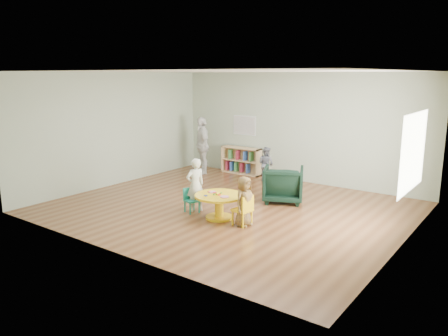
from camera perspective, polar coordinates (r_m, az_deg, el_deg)
name	(u,v)px	position (r m, az deg, el deg)	size (l,w,h in m)	color
room	(230,117)	(8.85, 0.75, 6.62)	(7.10, 7.00, 2.80)	brown
activity_table	(219,202)	(8.45, -0.64, -4.46)	(0.95, 0.95, 0.52)	yellow
kid_chair_left	(191,199)	(8.88, -4.34, -4.09)	(0.34, 0.34, 0.49)	#157861
kid_chair_right	(244,209)	(8.06, 2.62, -5.42)	(0.35, 0.35, 0.58)	yellow
bookshelf	(241,160)	(12.31, 2.28, 0.99)	(1.20, 0.30, 0.75)	tan
alphabet_poster	(245,125)	(12.26, 2.70, 5.59)	(0.74, 0.01, 0.54)	white
armchair	(283,184)	(9.64, 7.75, -2.10)	(0.84, 0.86, 0.78)	black
child_left	(195,185)	(8.86, -3.76, -2.23)	(0.40, 0.26, 1.10)	silver
child_right	(244,201)	(8.02, 2.65, -4.36)	(0.46, 0.30, 0.93)	gold
toddler	(266,164)	(11.42, 5.51, 0.52)	(0.44, 0.34, 0.91)	#162037
adult_caretaker	(202,145)	(12.26, -2.88, 2.99)	(0.94, 0.39, 1.60)	white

